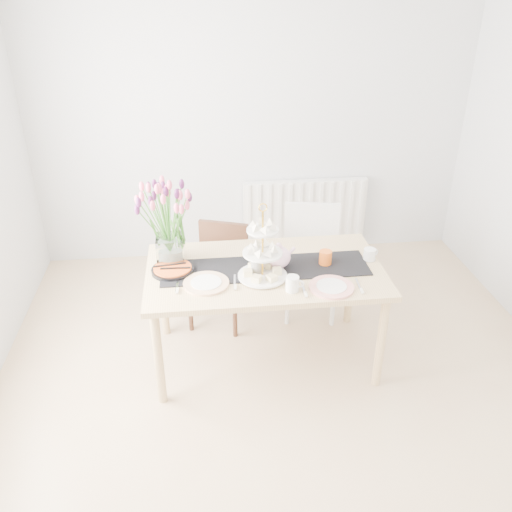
{
  "coord_description": "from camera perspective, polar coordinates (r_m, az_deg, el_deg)",
  "views": [
    {
      "loc": [
        -0.52,
        -2.59,
        2.57
      ],
      "look_at": [
        -0.17,
        0.51,
        0.88
      ],
      "focal_mm": 38.0,
      "sensor_mm": 36.0,
      "label": 1
    }
  ],
  "objects": [
    {
      "name": "cake_stand",
      "position": [
        3.49,
        0.69,
        -0.35
      ],
      "size": [
        0.32,
        0.32,
        0.47
      ],
      "rotation": [
        0.0,
        0.0,
        -0.16
      ],
      "color": "gold",
      "rests_on": "dining_table"
    },
    {
      "name": "tart_tin",
      "position": [
        3.66,
        -8.77,
        -1.42
      ],
      "size": [
        0.28,
        0.28,
        0.03
      ],
      "rotation": [
        0.0,
        0.0,
        -0.3
      ],
      "color": "black",
      "rests_on": "dining_table"
    },
    {
      "name": "radiator",
      "position": [
        5.32,
        5.13,
        4.89
      ],
      "size": [
        1.2,
        0.08,
        0.6
      ],
      "primitive_type": "cube",
      "color": "white",
      "rests_on": "room_shell"
    },
    {
      "name": "dining_table",
      "position": [
        3.7,
        0.95,
        -2.36
      ],
      "size": [
        1.6,
        0.9,
        0.75
      ],
      "color": "tan",
      "rests_on": "ground"
    },
    {
      "name": "mug_orange",
      "position": [
        3.72,
        7.32,
        -0.2
      ],
      "size": [
        0.11,
        0.11,
        0.1
      ],
      "primitive_type": "cylinder",
      "rotation": [
        0.0,
        0.0,
        1.13
      ],
      "color": "orange",
      "rests_on": "dining_table"
    },
    {
      "name": "plate_right",
      "position": [
        3.48,
        7.94,
        -3.26
      ],
      "size": [
        0.31,
        0.31,
        0.01
      ],
      "primitive_type": "cylinder",
      "rotation": [
        0.0,
        0.0,
        -0.07
      ],
      "color": "white",
      "rests_on": "dining_table"
    },
    {
      "name": "chair_brown",
      "position": [
        4.28,
        -3.74,
        -1.11
      ],
      "size": [
        0.5,
        0.5,
        0.8
      ],
      "rotation": [
        0.0,
        0.0,
        -0.34
      ],
      "color": "#392114",
      "rests_on": "ground"
    },
    {
      "name": "chair_white",
      "position": [
        4.39,
        5.82,
        0.45
      ],
      "size": [
        0.51,
        0.51,
        0.89
      ],
      "rotation": [
        0.0,
        0.0,
        -0.17
      ],
      "color": "white",
      "rests_on": "ground"
    },
    {
      "name": "cream_jug",
      "position": [
        3.83,
        11.86,
        0.16
      ],
      "size": [
        0.11,
        0.11,
        0.08
      ],
      "primitive_type": "cylinder",
      "rotation": [
        0.0,
        0.0,
        0.38
      ],
      "color": "white",
      "rests_on": "dining_table"
    },
    {
      "name": "mug_white",
      "position": [
        3.4,
        3.84,
        -2.93
      ],
      "size": [
        0.1,
        0.1,
        0.1
      ],
      "primitive_type": "cylinder",
      "rotation": [
        0.0,
        0.0,
        -0.14
      ],
      "color": "white",
      "rests_on": "dining_table"
    },
    {
      "name": "teapot",
      "position": [
        3.63,
        2.37,
        -0.11
      ],
      "size": [
        0.33,
        0.3,
        0.17
      ],
      "primitive_type": null,
      "rotation": [
        0.0,
        0.0,
        0.41
      ],
      "color": "white",
      "rests_on": "dining_table"
    },
    {
      "name": "table_runner",
      "position": [
        3.66,
        0.96,
        -1.28
      ],
      "size": [
        1.4,
        0.35,
        0.01
      ],
      "primitive_type": "cube",
      "color": "black",
      "rests_on": "dining_table"
    },
    {
      "name": "mug_grey",
      "position": [
        3.57,
        0.15,
        -1.17
      ],
      "size": [
        0.11,
        0.11,
        0.1
      ],
      "primitive_type": "cylinder",
      "rotation": [
        0.0,
        0.0,
        0.37
      ],
      "color": "gray",
      "rests_on": "dining_table"
    },
    {
      "name": "tulip_vase",
      "position": [
        3.64,
        -9.32,
        4.66
      ],
      "size": [
        0.68,
        0.68,
        0.58
      ],
      "rotation": [
        0.0,
        0.0,
        0.05
      ],
      "color": "silver",
      "rests_on": "dining_table"
    },
    {
      "name": "room_shell",
      "position": [
        2.93,
        4.42,
        2.69
      ],
      "size": [
        4.5,
        4.5,
        4.5
      ],
      "color": "tan",
      "rests_on": "ground"
    },
    {
      "name": "plate_left",
      "position": [
        3.5,
        -5.27,
        -2.88
      ],
      "size": [
        0.32,
        0.32,
        0.02
      ],
      "primitive_type": "cylinder",
      "rotation": [
        0.0,
        0.0,
        -0.09
      ],
      "color": "white",
      "rests_on": "dining_table"
    }
  ]
}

